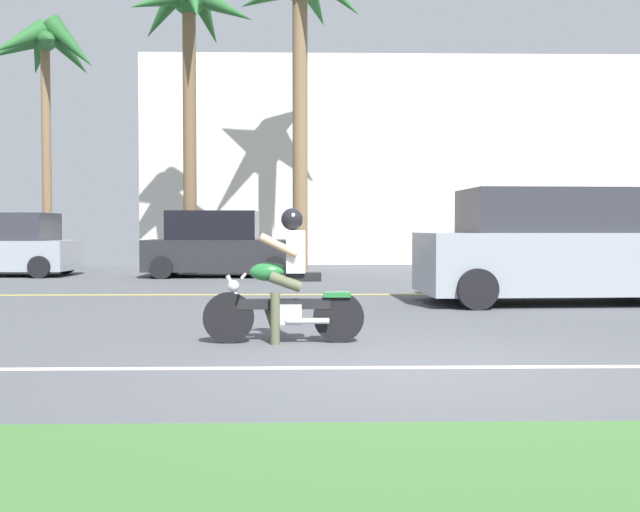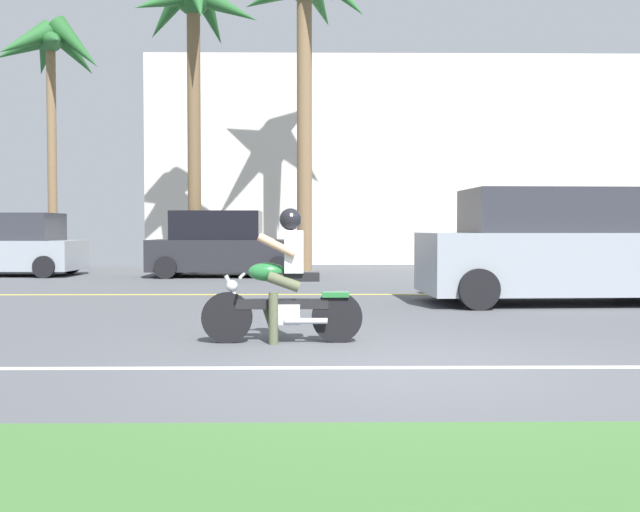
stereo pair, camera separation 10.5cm
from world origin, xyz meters
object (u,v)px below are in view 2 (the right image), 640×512
object	(u,v)px
palm_tree_0	(306,12)
motorcyclist	(283,286)
suv_nearby	(563,248)
palm_tree_1	(50,56)
palm_tree_2	(194,25)
parked_car_1	(223,246)
parked_car_0	(10,247)

from	to	relation	value
palm_tree_0	motorcyclist	bearing A→B (deg)	-90.65
suv_nearby	palm_tree_1	bearing A→B (deg)	138.65
suv_nearby	palm_tree_1	size ratio (longest dim) A/B	0.63
palm_tree_2	parked_car_1	bearing A→B (deg)	-58.41
motorcyclist	palm_tree_0	distance (m)	15.57
palm_tree_2	palm_tree_1	bearing A→B (deg)	157.21
motorcyclist	suv_nearby	xyz separation A→B (m)	(4.52, 4.35, 0.30)
motorcyclist	suv_nearby	distance (m)	6.28
suv_nearby	parked_car_0	world-z (taller)	suv_nearby
palm_tree_0	parked_car_0	bearing A→B (deg)	-164.71
motorcyclist	parked_car_0	size ratio (longest dim) A/B	0.46
palm_tree_0	palm_tree_1	size ratio (longest dim) A/B	1.20
suv_nearby	parked_car_1	xyz separation A→B (m)	(-6.48, 7.11, -0.14)
suv_nearby	parked_car_0	size ratio (longest dim) A/B	1.27
motorcyclist	parked_car_1	world-z (taller)	parked_car_1
palm_tree_0	palm_tree_2	world-z (taller)	palm_tree_0
suv_nearby	motorcyclist	bearing A→B (deg)	-136.12
palm_tree_0	palm_tree_1	xyz separation A→B (m)	(-7.73, 1.02, -1.04)
palm_tree_2	parked_car_0	bearing A→B (deg)	-165.62
suv_nearby	parked_car_1	bearing A→B (deg)	132.38
parked_car_1	palm_tree_0	distance (m)	7.47
parked_car_0	palm_tree_0	bearing A→B (deg)	15.29
suv_nearby	palm_tree_1	xyz separation A→B (m)	(-12.09, 10.64, 5.52)
parked_car_1	palm_tree_1	distance (m)	8.72
parked_car_0	palm_tree_2	xyz separation A→B (m)	(4.69, 1.20, 6.11)
motorcyclist	palm_tree_2	size ratio (longest dim) A/B	0.21
motorcyclist	palm_tree_0	bearing A→B (deg)	89.35
suv_nearby	parked_car_0	bearing A→B (deg)	148.34
palm_tree_0	palm_tree_2	size ratio (longest dim) A/B	1.10
motorcyclist	palm_tree_2	distance (m)	14.76
parked_car_1	palm_tree_1	size ratio (longest dim) A/B	0.51
palm_tree_0	suv_nearby	bearing A→B (deg)	-65.61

